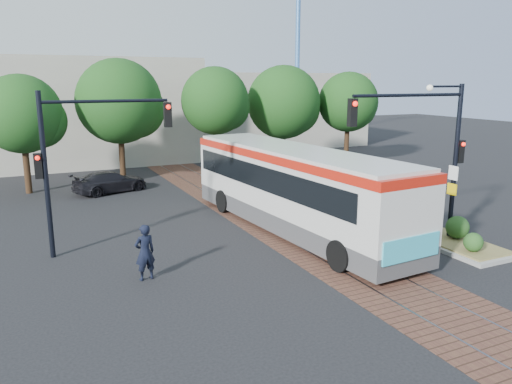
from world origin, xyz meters
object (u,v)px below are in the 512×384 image
(signal_pole_main, at_px, (433,140))
(parked_car, at_px, (110,182))
(signal_pole_left, at_px, (78,151))
(officer, at_px, (145,252))
(traffic_island, at_px, (446,234))
(city_bus, at_px, (293,185))

(signal_pole_main, bearing_deg, parked_car, 122.57)
(signal_pole_left, distance_m, officer, 4.85)
(traffic_island, distance_m, officer, 11.82)
(city_bus, xyz_separation_m, traffic_island, (4.69, -4.11, -1.65))
(traffic_island, relative_size, officer, 2.80)
(traffic_island, height_order, officer, officer)
(signal_pole_left, bearing_deg, city_bus, -5.30)
(city_bus, distance_m, signal_pole_main, 5.90)
(officer, bearing_deg, traffic_island, 163.28)
(signal_pole_main, bearing_deg, traffic_island, -5.36)
(signal_pole_left, xyz_separation_m, parked_car, (2.64, 10.21, -3.24))
(city_bus, xyz_separation_m, officer, (-7.05, -2.78, -1.05))
(traffic_island, xyz_separation_m, signal_pole_main, (-0.96, 0.09, 3.83))
(signal_pole_main, height_order, officer, signal_pole_main)
(parked_car, bearing_deg, traffic_island, -163.02)
(city_bus, height_order, signal_pole_main, signal_pole_main)
(city_bus, xyz_separation_m, signal_pole_left, (-8.50, 0.79, 1.88))
(city_bus, bearing_deg, traffic_island, -45.44)
(city_bus, xyz_separation_m, parked_car, (-5.86, 11.00, -1.36))
(city_bus, distance_m, officer, 7.65)
(traffic_island, xyz_separation_m, parked_car, (-10.55, 15.10, 0.29))
(traffic_island, relative_size, signal_pole_left, 0.87)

